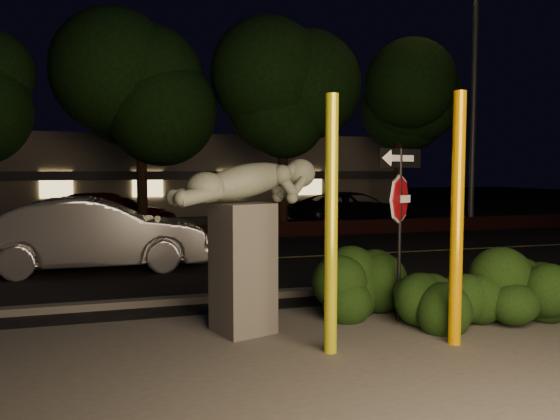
% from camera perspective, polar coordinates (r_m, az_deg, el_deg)
% --- Properties ---
extents(ground, '(90.00, 90.00, 0.00)m').
position_cam_1_polar(ground, '(16.85, -5.16, -3.57)').
color(ground, black).
rests_on(ground, ground).
extents(patio, '(14.00, 6.00, 0.02)m').
position_cam_1_polar(patio, '(6.67, 14.20, -15.87)').
color(patio, '#4C4944').
rests_on(patio, ground).
extents(road, '(80.00, 8.00, 0.01)m').
position_cam_1_polar(road, '(13.95, -2.76, -5.17)').
color(road, black).
rests_on(road, ground).
extents(lane_marking, '(80.00, 0.12, 0.00)m').
position_cam_1_polar(lane_marking, '(13.95, -2.76, -5.12)').
color(lane_marking, gold).
rests_on(lane_marking, road).
extents(curb, '(80.00, 0.25, 0.12)m').
position_cam_1_polar(curb, '(10.07, 2.76, -8.54)').
color(curb, '#4C4944').
rests_on(curb, ground).
extents(brick_wall, '(40.00, 0.35, 0.50)m').
position_cam_1_polar(brick_wall, '(18.08, -5.96, -2.24)').
color(brick_wall, '#3F1614').
rests_on(brick_wall, ground).
extents(parking_lot, '(40.00, 12.00, 0.01)m').
position_cam_1_polar(parking_lot, '(23.71, -8.43, -1.31)').
color(parking_lot, black).
rests_on(parking_lot, ground).
extents(building, '(22.00, 10.20, 4.00)m').
position_cam_1_polar(building, '(31.53, -10.46, 3.67)').
color(building, gray).
rests_on(building, ground).
extents(tree_far_b, '(5.20, 5.20, 8.41)m').
position_cam_1_polar(tree_far_b, '(19.95, -14.45, 15.00)').
color(tree_far_b, black).
rests_on(tree_far_b, ground).
extents(tree_far_c, '(4.80, 4.80, 7.84)m').
position_cam_1_polar(tree_far_c, '(20.29, 0.30, 13.82)').
color(tree_far_c, black).
rests_on(tree_far_c, ground).
extents(tree_far_d, '(4.40, 4.40, 7.42)m').
position_cam_1_polar(tree_far_d, '(22.62, 12.43, 12.11)').
color(tree_far_d, black).
rests_on(tree_far_d, ground).
extents(yellow_pole_left, '(0.16, 0.16, 3.20)m').
position_cam_1_polar(yellow_pole_left, '(6.70, 5.37, -1.66)').
color(yellow_pole_left, yellow).
rests_on(yellow_pole_left, ground).
extents(yellow_pole_right, '(0.16, 0.16, 3.28)m').
position_cam_1_polar(yellow_pole_right, '(7.36, 18.01, -1.01)').
color(yellow_pole_right, '#FFAD00').
rests_on(yellow_pole_right, ground).
extents(signpost, '(0.84, 0.32, 2.59)m').
position_cam_1_polar(signpost, '(8.26, 12.43, 1.07)').
color(signpost, black).
rests_on(signpost, ground).
extents(sculpture, '(2.27, 1.25, 2.45)m').
position_cam_1_polar(sculpture, '(7.58, -3.66, -1.66)').
color(sculpture, '#4C4944').
rests_on(sculpture, ground).
extents(hedge_center, '(2.17, 1.19, 1.08)m').
position_cam_1_polar(hedge_center, '(8.72, 8.88, -7.37)').
color(hedge_center, black).
rests_on(hedge_center, ground).
extents(hedge_right, '(1.55, 0.91, 0.98)m').
position_cam_1_polar(hedge_right, '(8.34, 17.51, -8.40)').
color(hedge_right, black).
rests_on(hedge_right, ground).
extents(hedge_far_right, '(1.75, 1.30, 1.09)m').
position_cam_1_polar(hedge_far_right, '(9.03, 24.31, -7.25)').
color(hedge_far_right, black).
rests_on(hedge_far_right, ground).
extents(streetlight, '(1.61, 0.53, 10.73)m').
position_cam_1_polar(streetlight, '(21.96, 19.12, 14.78)').
color(streetlight, '#4C4C51').
rests_on(streetlight, ground).
extents(silver_sedan, '(5.03, 1.77, 1.66)m').
position_cam_1_polar(silver_sedan, '(13.00, -18.73, -2.42)').
color(silver_sedan, silver).
rests_on(silver_sedan, ground).
extents(parked_car_red, '(4.87, 2.83, 1.56)m').
position_cam_1_polar(parked_car_red, '(20.92, -17.77, -0.08)').
color(parked_car_red, '#671907').
rests_on(parked_car_red, ground).
extents(parked_car_darkred, '(4.77, 3.38, 1.28)m').
position_cam_1_polar(parked_car_darkred, '(20.97, -16.42, -0.42)').
color(parked_car_darkred, '#3B0E0D').
rests_on(parked_car_darkred, ground).
extents(parked_car_dark, '(5.50, 3.37, 1.42)m').
position_cam_1_polar(parked_car_dark, '(21.27, 7.69, -0.03)').
color(parked_car_dark, black).
rests_on(parked_car_dark, ground).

